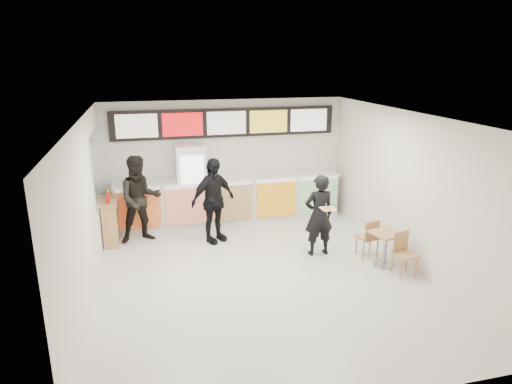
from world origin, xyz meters
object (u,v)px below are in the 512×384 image
object	(u,v)px
customer_mid	(213,201)
condiment_ledge	(111,221)
drinks_fridge	(191,185)
service_counter	(230,200)
customer_left	(140,199)
cafe_table	(386,243)
customer_main	(319,215)

from	to	relation	value
customer_mid	condiment_ledge	distance (m)	2.33
drinks_fridge	condiment_ledge	world-z (taller)	drinks_fridge
service_counter	customer_mid	bearing A→B (deg)	-116.91
service_counter	customer_left	size ratio (longest dim) A/B	2.85
customer_mid	cafe_table	xyz separation A→B (m)	(3.09, -2.05, -0.47)
drinks_fridge	customer_left	xyz separation A→B (m)	(-1.22, -0.76, -0.02)
cafe_table	condiment_ledge	size ratio (longest dim) A/B	1.26
customer_main	cafe_table	distance (m)	1.42
drinks_fridge	customer_mid	size ratio (longest dim) A/B	1.05
customer_main	service_counter	bearing A→B (deg)	-61.52
customer_left	customer_mid	bearing A→B (deg)	-25.17
customer_main	drinks_fridge	bearing A→B (deg)	-47.81
customer_mid	cafe_table	bearing A→B (deg)	-61.93
customer_main	condiment_ledge	size ratio (longest dim) A/B	1.48
customer_mid	cafe_table	world-z (taller)	customer_mid
condiment_ledge	cafe_table	bearing A→B (deg)	-25.55
customer_left	customer_mid	world-z (taller)	customer_left
customer_left	customer_main	bearing A→B (deg)	-34.72
drinks_fridge	cafe_table	size ratio (longest dim) A/B	1.37
condiment_ledge	drinks_fridge	bearing A→B (deg)	20.21
customer_main	customer_left	xyz separation A→B (m)	(-3.56, 1.64, 0.12)
customer_mid	condiment_ledge	world-z (taller)	customer_mid
service_counter	cafe_table	size ratio (longest dim) A/B	3.80
customer_left	customer_mid	size ratio (longest dim) A/B	1.02
customer_mid	drinks_fridge	bearing A→B (deg)	77.81
cafe_table	customer_main	bearing A→B (deg)	127.40
customer_main	customer_mid	bearing A→B (deg)	-33.45
customer_main	cafe_table	xyz separation A→B (m)	(1.09, -0.83, -0.38)
drinks_fridge	condiment_ledge	size ratio (longest dim) A/B	1.72
service_counter	customer_main	bearing A→B (deg)	-59.35
service_counter	cafe_table	world-z (taller)	service_counter
customer_mid	cafe_table	distance (m)	3.74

